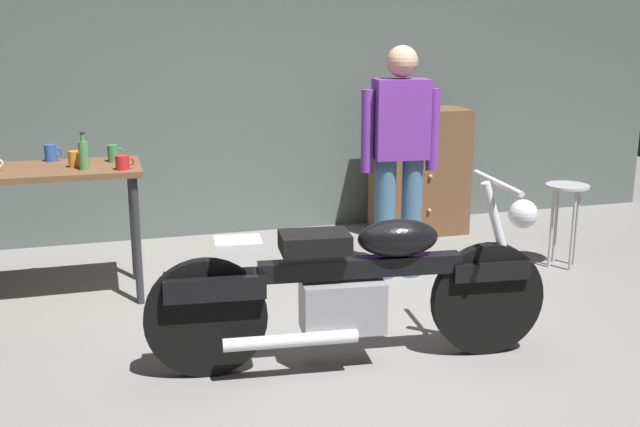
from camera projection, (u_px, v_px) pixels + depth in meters
ground_plane at (359, 354)px, 4.21m from camera, size 12.00×12.00×0.00m
back_wall at (254, 56)px, 6.44m from camera, size 8.00×0.12×3.10m
workbench at (39, 185)px, 4.87m from camera, size 1.30×0.64×0.90m
motorcycle at (355, 285)px, 3.99m from camera, size 2.19×0.60×1.00m
person_standing at (400, 152)px, 5.31m from camera, size 0.57×0.26×1.67m
shop_stool at (566, 203)px, 5.64m from camera, size 0.32×0.32×0.64m
wooden_dresser at (420, 172)px, 6.59m from camera, size 0.80×0.47×1.10m
mug_orange_travel at (75, 159)px, 4.86m from camera, size 0.11×0.07×0.11m
mug_blue_enamel at (51, 153)px, 5.08m from camera, size 0.12×0.08×0.11m
mug_green_speckled at (114, 153)px, 5.06m from camera, size 0.11×0.07×0.11m
mug_red_diner at (123, 162)px, 4.78m from camera, size 0.12×0.09×0.09m
bottle at (84, 155)px, 4.77m from camera, size 0.06×0.06×0.24m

